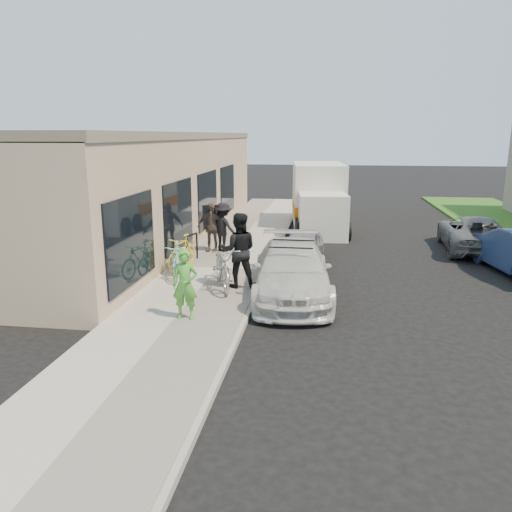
{
  "coord_description": "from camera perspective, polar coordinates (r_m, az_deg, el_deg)",
  "views": [
    {
      "loc": [
        1.3,
        -11.51,
        4.14
      ],
      "look_at": [
        -0.51,
        1.02,
        1.05
      ],
      "focal_mm": 35.0,
      "sensor_mm": 36.0,
      "label": 1
    }
  ],
  "objects": [
    {
      "name": "moving_truck",
      "position": [
        22.7,
        7.17,
        6.35
      ],
      "size": [
        2.73,
        6.01,
        2.87
      ],
      "rotation": [
        0.0,
        0.0,
        0.1
      ],
      "color": "silver",
      "rests_on": "ground"
    },
    {
      "name": "sidewalk",
      "position": [
        15.42,
        -4.44,
        -1.61
      ],
      "size": [
        3.0,
        34.0,
        0.15
      ],
      "primitive_type": "cube",
      "color": "#A9A398",
      "rests_on": "ground"
    },
    {
      "name": "sandwich_board",
      "position": [
        20.99,
        -4.86,
        4.25
      ],
      "size": [
        0.87,
        0.88,
        1.09
      ],
      "rotation": [
        0.0,
        0.0,
        -0.41
      ],
      "color": "black",
      "rests_on": "sidewalk"
    },
    {
      "name": "bike_rack",
      "position": [
        16.27,
        -7.32,
        1.34
      ],
      "size": [
        0.24,
        0.6,
        0.88
      ],
      "rotation": [
        0.0,
        0.0,
        -0.32
      ],
      "color": "black",
      "rests_on": "sidewalk"
    },
    {
      "name": "sedan_white",
      "position": [
        13.01,
        4.12,
        -1.67
      ],
      "size": [
        2.39,
        4.95,
        1.43
      ],
      "rotation": [
        0.0,
        0.0,
        0.09
      ],
      "color": "silver",
      "rests_on": "ground"
    },
    {
      "name": "woman_rider",
      "position": [
        11.08,
        -8.11,
        -3.27
      ],
      "size": [
        0.59,
        0.4,
        1.56
      ],
      "primitive_type": "imported",
      "rotation": [
        0.0,
        0.0,
        0.05
      ],
      "color": "green",
      "rests_on": "sidewalk"
    },
    {
      "name": "man_standing",
      "position": [
        13.24,
        -1.99,
        0.67
      ],
      "size": [
        1.07,
        0.89,
        2.0
      ],
      "primitive_type": "imported",
      "rotation": [
        0.0,
        0.0,
        3.28
      ],
      "color": "black",
      "rests_on": "sidewalk"
    },
    {
      "name": "bystander_b",
      "position": [
        17.45,
        -5.13,
        3.31
      ],
      "size": [
        1.02,
        0.46,
        1.71
      ],
      "primitive_type": "imported",
      "rotation": [
        0.0,
        0.0,
        -0.05
      ],
      "color": "brown",
      "rests_on": "sidewalk"
    },
    {
      "name": "far_car_gray",
      "position": [
        19.83,
        23.64,
        2.39
      ],
      "size": [
        2.48,
        4.76,
        1.28
      ],
      "primitive_type": "imported",
      "rotation": [
        0.0,
        0.0,
        3.06
      ],
      "color": "#575A5C",
      "rests_on": "ground"
    },
    {
      "name": "bystander_a",
      "position": [
        17.42,
        -3.78,
        3.31
      ],
      "size": [
        1.27,
        1.07,
        1.7
      ],
      "primitive_type": "imported",
      "rotation": [
        0.0,
        0.0,
        2.66
      ],
      "color": "black",
      "rests_on": "sidewalk"
    },
    {
      "name": "cruiser_bike_a",
      "position": [
        14.37,
        -9.04,
        -0.51
      ],
      "size": [
        0.92,
        1.73,
        1.0
      ],
      "primitive_type": "imported",
      "rotation": [
        0.0,
        0.0,
        0.29
      ],
      "color": "#83C3B4",
      "rests_on": "sidewalk"
    },
    {
      "name": "sedan_silver",
      "position": [
        16.45,
        5.34,
        1.02
      ],
      "size": [
        1.5,
        3.27,
        1.09
      ],
      "primitive_type": "imported",
      "rotation": [
        0.0,
        0.0,
        -0.07
      ],
      "color": "#9A9AA0",
      "rests_on": "ground"
    },
    {
      "name": "tandem_bike",
      "position": [
        13.31,
        -3.81,
        -1.22
      ],
      "size": [
        1.44,
        2.28,
        1.13
      ],
      "primitive_type": "imported",
      "rotation": [
        0.0,
        0.0,
        0.35
      ],
      "color": "#AEAEB0",
      "rests_on": "sidewalk"
    },
    {
      "name": "cruiser_bike_c",
      "position": [
        15.25,
        -8.43,
        0.4
      ],
      "size": [
        0.82,
        1.78,
        1.03
      ],
      "primitive_type": "imported",
      "rotation": [
        0.0,
        0.0,
        -0.2
      ],
      "color": "gold",
      "rests_on": "sidewalk"
    },
    {
      "name": "curb",
      "position": [
        15.17,
        1.29,
        -1.87
      ],
      "size": [
        0.12,
        34.0,
        0.13
      ],
      "primitive_type": "cube",
      "color": "gray",
      "rests_on": "ground"
    },
    {
      "name": "storefront",
      "position": [
        20.66,
        -10.37,
        7.9
      ],
      "size": [
        3.6,
        20.0,
        4.22
      ],
      "color": "#C8AC8B",
      "rests_on": "ground"
    },
    {
      "name": "ground",
      "position": [
        12.3,
        1.67,
        -5.96
      ],
      "size": [
        120.0,
        120.0,
        0.0
      ],
      "primitive_type": "plane",
      "color": "black",
      "rests_on": "ground"
    },
    {
      "name": "cruiser_bike_b",
      "position": [
        14.94,
        -9.06,
        -0.24
      ],
      "size": [
        0.89,
        1.72,
        0.86
      ],
      "primitive_type": "imported",
      "rotation": [
        0.0,
        0.0,
        0.2
      ],
      "color": "#83C3B4",
      "rests_on": "sidewalk"
    }
  ]
}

